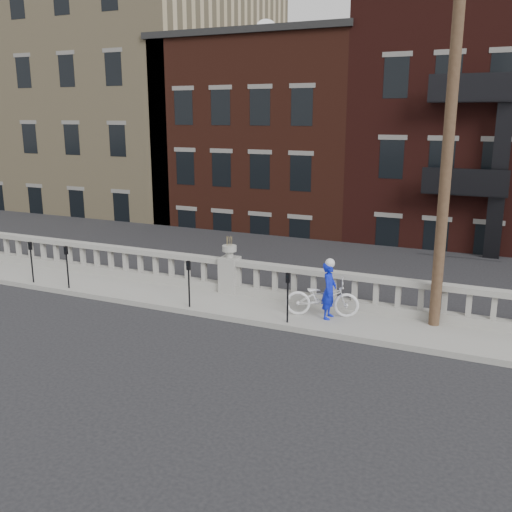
% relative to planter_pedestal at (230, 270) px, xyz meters
% --- Properties ---
extents(ground, '(120.00, 120.00, 0.00)m').
position_rel_planter_pedestal_xyz_m(ground, '(0.00, -3.95, -0.83)').
color(ground, black).
rests_on(ground, ground).
extents(sidewalk, '(32.00, 2.20, 0.15)m').
position_rel_planter_pedestal_xyz_m(sidewalk, '(0.00, -0.95, -0.76)').
color(sidewalk, gray).
rests_on(sidewalk, ground).
extents(balustrade, '(28.00, 0.34, 1.03)m').
position_rel_planter_pedestal_xyz_m(balustrade, '(0.00, 0.00, -0.19)').
color(balustrade, gray).
rests_on(balustrade, sidewalk).
extents(planter_pedestal, '(0.55, 0.55, 1.76)m').
position_rel_planter_pedestal_xyz_m(planter_pedestal, '(0.00, 0.00, 0.00)').
color(planter_pedestal, gray).
rests_on(planter_pedestal, sidewalk).
extents(lower_level, '(80.00, 44.00, 20.80)m').
position_rel_planter_pedestal_xyz_m(lower_level, '(0.56, 19.09, 1.80)').
color(lower_level, '#605E59').
rests_on(lower_level, ground).
extents(utility_pole, '(1.60, 0.28, 10.00)m').
position_rel_planter_pedestal_xyz_m(utility_pole, '(6.20, -0.35, 4.41)').
color(utility_pole, '#422D1E').
rests_on(utility_pole, sidewalk).
extents(parking_meter_b, '(0.10, 0.09, 1.36)m').
position_rel_planter_pedestal_xyz_m(parking_meter_b, '(-6.34, -1.80, 0.17)').
color(parking_meter_b, black).
rests_on(parking_meter_b, sidewalk).
extents(parking_meter_c, '(0.10, 0.09, 1.36)m').
position_rel_planter_pedestal_xyz_m(parking_meter_c, '(-4.84, -1.80, 0.17)').
color(parking_meter_c, black).
rests_on(parking_meter_c, sidewalk).
extents(parking_meter_d, '(0.10, 0.09, 1.36)m').
position_rel_planter_pedestal_xyz_m(parking_meter_d, '(-0.38, -1.80, 0.17)').
color(parking_meter_d, black).
rests_on(parking_meter_d, sidewalk).
extents(parking_meter_e, '(0.10, 0.09, 1.36)m').
position_rel_planter_pedestal_xyz_m(parking_meter_e, '(2.63, -1.80, 0.17)').
color(parking_meter_e, black).
rests_on(parking_meter_e, sidewalk).
extents(bicycle, '(2.11, 1.23, 1.05)m').
position_rel_planter_pedestal_xyz_m(bicycle, '(3.31, -0.94, -0.16)').
color(bicycle, white).
rests_on(bicycle, sidewalk).
extents(cyclist, '(0.38, 0.57, 1.56)m').
position_rel_planter_pedestal_xyz_m(cyclist, '(3.52, -1.03, 0.10)').
color(cyclist, '#0C1CC0').
rests_on(cyclist, sidewalk).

